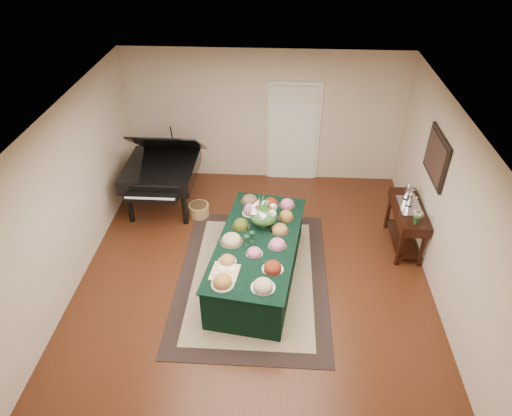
# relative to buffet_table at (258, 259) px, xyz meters

# --- Properties ---
(ground) EXTENTS (6.00, 6.00, 0.00)m
(ground) POSITION_rel_buffet_table_xyz_m (-0.05, 0.12, -0.38)
(ground) COLOR black
(ground) RESTS_ON ground
(area_rug) EXTENTS (2.36, 3.30, 0.01)m
(area_rug) POSITION_rel_buffet_table_xyz_m (-0.08, -0.02, -0.37)
(area_rug) COLOR black
(area_rug) RESTS_ON ground
(kitchen_doorway) EXTENTS (1.05, 0.07, 2.10)m
(kitchen_doorway) POSITION_rel_buffet_table_xyz_m (0.55, 3.09, 0.65)
(kitchen_doorway) COLOR silver
(kitchen_doorway) RESTS_ON ground
(buffet_table) EXTENTS (1.50, 2.62, 0.75)m
(buffet_table) POSITION_rel_buffet_table_xyz_m (0.00, 0.00, 0.00)
(buffet_table) COLOR black
(buffet_table) RESTS_ON ground
(food_platters) EXTENTS (1.15, 2.32, 0.14)m
(food_platters) POSITION_rel_buffet_table_xyz_m (-0.02, 0.05, 0.42)
(food_platters) COLOR #B5BFB5
(food_platters) RESTS_ON buffet_table
(cutting_board) EXTENTS (0.42, 0.42, 0.10)m
(cutting_board) POSITION_rel_buffet_table_xyz_m (-0.41, -0.71, 0.40)
(cutting_board) COLOR tan
(cutting_board) RESTS_ON buffet_table
(green_goblets) EXTENTS (0.15, 0.17, 0.18)m
(green_goblets) POSITION_rel_buffet_table_xyz_m (-0.12, -0.07, 0.46)
(green_goblets) COLOR #16371E
(green_goblets) RESTS_ON buffet_table
(floral_centerpiece) EXTENTS (0.44, 0.44, 0.44)m
(floral_centerpiece) POSITION_rel_buffet_table_xyz_m (0.07, 0.36, 0.63)
(floral_centerpiece) COLOR #16371E
(floral_centerpiece) RESTS_ON buffet_table
(grand_piano) EXTENTS (1.42, 1.59, 1.63)m
(grand_piano) POSITION_rel_buffet_table_xyz_m (-1.90, 1.87, 0.43)
(grand_piano) COLOR black
(grand_piano) RESTS_ON ground
(wicker_basket) EXTENTS (0.38, 0.38, 0.24)m
(wicker_basket) POSITION_rel_buffet_table_xyz_m (-1.19, 1.59, -0.26)
(wicker_basket) COLOR olive
(wicker_basket) RESTS_ON ground
(mahogany_sideboard) EXTENTS (0.45, 1.19, 0.81)m
(mahogany_sideboard) POSITION_rel_buffet_table_xyz_m (2.44, 0.93, 0.25)
(mahogany_sideboard) COLOR black
(mahogany_sideboard) RESTS_ON ground
(tea_service) EXTENTS (0.34, 0.58, 0.30)m
(tea_service) POSITION_rel_buffet_table_xyz_m (2.44, 1.05, 0.56)
(tea_service) COLOR #BBBBC4
(tea_service) RESTS_ON mahogany_sideboard
(pink_bouquet) EXTENTS (0.18, 0.18, 0.24)m
(pink_bouquet) POSITION_rel_buffet_table_xyz_m (2.44, 0.49, 0.59)
(pink_bouquet) COLOR #16371E
(pink_bouquet) RESTS_ON mahogany_sideboard
(wall_painting) EXTENTS (0.05, 0.95, 0.75)m
(wall_painting) POSITION_rel_buffet_table_xyz_m (2.66, 0.93, 1.37)
(wall_painting) COLOR black
(wall_painting) RESTS_ON ground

